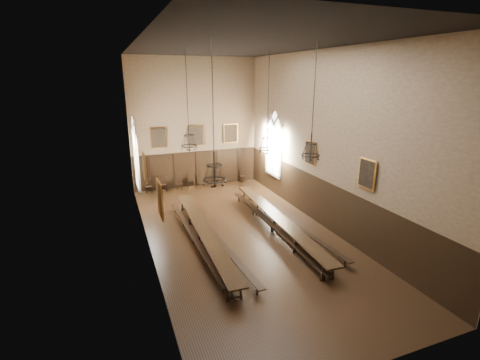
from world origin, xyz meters
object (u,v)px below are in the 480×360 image
chair_0 (149,189)px  chair_5 (218,181)px  bench_right_outer (288,223)px  chair_2 (180,186)px  chandelier_back_left (189,140)px  chandelier_front_right (311,147)px  chair_1 (163,187)px  bench_left_outer (193,238)px  chandelier_front_left (214,171)px  chair_7 (243,178)px  table_right (278,224)px  chair_3 (191,183)px  table_left (204,237)px  chandelier_back_right (267,143)px  bench_right_inner (271,227)px  bench_left_inner (213,236)px

chair_0 → chair_5: bearing=-4.2°
bench_right_outer → chair_2: size_ratio=10.88×
chandelier_back_left → chandelier_front_right: same height
bench_right_outer → chair_1: chair_1 is taller
bench_left_outer → chandelier_front_left: 4.84m
chair_7 → chandelier_front_right: (-1.31, -11.15, 4.55)m
bench_right_outer → chair_7: 8.64m
table_right → bench_right_outer: bearing=17.0°
bench_left_outer → chandelier_front_right: 6.97m
chair_3 → chair_7: (3.98, -0.01, -0.04)m
table_right → chandelier_back_left: size_ratio=2.11×
table_left → chair_5: size_ratio=9.89×
chair_0 → chandelier_back_right: (5.84, -6.44, 3.91)m
chair_1 → table_left: bearing=-83.4°
bench_right_inner → table_left: bearing=-178.6°
bench_left_outer → chair_7: bearing=55.5°
chair_0 → chair_3: (2.99, 0.10, 0.02)m
table_left → bench_left_outer: (-0.46, 0.27, -0.13)m
chair_3 → chandelier_back_left: 7.25m
chair_0 → chair_2: 2.12m
chair_2 → chandelier_back_right: 8.39m
chandelier_back_left → chandelier_front_left: (-0.33, -5.58, -0.27)m
table_left → table_right: 3.93m
bench_left_outer → bench_right_inner: 4.04m
bench_right_inner → chandelier_back_right: (0.74, 2.24, 3.90)m
chair_1 → chair_3: chair_3 is taller
bench_left_inner → chair_7: chair_7 is taller
bench_left_inner → chair_3: bearing=83.6°
table_left → bench_left_outer: size_ratio=1.10×
bench_right_outer → chandelier_back_left: (-4.49, 2.86, 4.24)m
bench_left_inner → bench_right_outer: bearing=1.7°
table_left → chair_2: 8.76m
chair_0 → chandelier_front_left: bearing=-87.4°
bench_left_inner → chair_2: size_ratio=11.60×
chandelier_back_left → chandelier_back_right: same height
chair_2 → chair_7: size_ratio=0.96×
chair_7 → chair_0: bearing=-173.2°
chair_2 → chair_0: bearing=-167.4°
bench_right_outer → chair_1: size_ratio=9.67×
chair_1 → chandelier_front_left: size_ratio=0.19×
chair_3 → chair_7: bearing=10.6°
table_left → chandelier_front_right: chandelier_front_right is taller
chair_1 → chair_7: chair_1 is taller
chandelier_back_left → chandelier_back_right: 4.24m
bench_left_inner → chair_3: size_ratio=9.87×
chair_7 → chandelier_back_right: bearing=-93.8°
bench_left_outer → chair_7: (5.91, 8.59, 0.01)m
bench_right_outer → chandelier_back_left: bearing=147.5°
bench_right_inner → chair_2: chair_2 is taller
bench_left_inner → chair_0: bearing=103.1°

